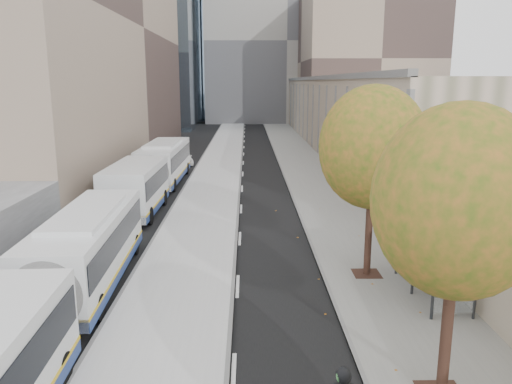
{
  "coord_description": "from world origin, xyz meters",
  "views": [
    {
      "loc": [
        -1.26,
        -6.06,
        7.74
      ],
      "look_at": [
        -0.84,
        17.58,
        2.5
      ],
      "focal_mm": 35.0,
      "sensor_mm": 36.0,
      "label": 1
    }
  ],
  "objects_px": {
    "bus_shelter": "(440,239)",
    "distant_car": "(183,157)",
    "bus_near": "(56,285)",
    "bus_far": "(154,171)"
  },
  "relations": [
    {
      "from": "bus_shelter",
      "to": "bus_near",
      "type": "bearing_deg",
      "value": -169.74
    },
    {
      "from": "bus_shelter",
      "to": "bus_near",
      "type": "height_order",
      "value": "bus_near"
    },
    {
      "from": "bus_far",
      "to": "distant_car",
      "type": "xyz_separation_m",
      "value": [
        0.37,
        12.91,
        -0.98
      ]
    },
    {
      "from": "bus_far",
      "to": "distant_car",
      "type": "height_order",
      "value": "bus_far"
    },
    {
      "from": "bus_shelter",
      "to": "distant_car",
      "type": "bearing_deg",
      "value": 113.33
    },
    {
      "from": "bus_near",
      "to": "distant_car",
      "type": "xyz_separation_m",
      "value": [
        -0.12,
        32.66,
        -0.85
      ]
    },
    {
      "from": "bus_shelter",
      "to": "bus_far",
      "type": "distance_m",
      "value": 22.0
    },
    {
      "from": "bus_near",
      "to": "bus_far",
      "type": "height_order",
      "value": "bus_far"
    },
    {
      "from": "bus_near",
      "to": "bus_far",
      "type": "distance_m",
      "value": 19.76
    },
    {
      "from": "bus_shelter",
      "to": "distant_car",
      "type": "relative_size",
      "value": 1.11
    }
  ]
}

